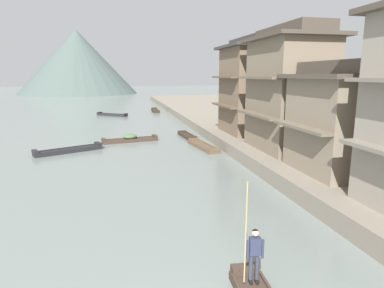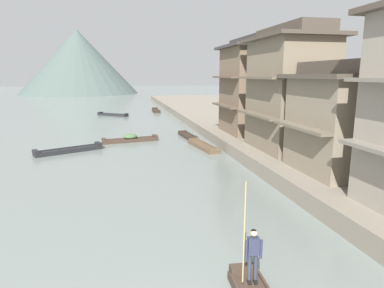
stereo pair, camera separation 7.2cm
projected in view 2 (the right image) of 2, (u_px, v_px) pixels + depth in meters
The scene contains 12 objects.
riverbank_right at pixel (274, 127), 38.91m from camera, with size 18.00×110.00×0.92m, color gray.
boatman_person at pixel (253, 249), 9.49m from camera, with size 0.57×0.29×3.04m.
boat_moored_nearest at pixel (113, 115), 53.00m from camera, with size 4.85×4.02×0.50m.
boat_moored_second at pixel (204, 146), 29.52m from camera, with size 1.82×5.16×0.47m.
boat_moored_third at pixel (69, 150), 27.95m from camera, with size 5.38×3.29×0.53m.
boat_moored_far at pixel (156, 111), 58.86m from camera, with size 1.04×4.86×0.55m.
boat_midriver_drifting at pixel (187, 136), 34.85m from camera, with size 1.37×4.10×0.38m.
boat_midriver_upstream at pixel (130, 139), 32.35m from camera, with size 5.40×1.96×0.76m.
house_waterfront_second at pixel (342, 119), 18.61m from camera, with size 5.48×5.83×6.14m.
house_waterfront_tall at pixel (289, 90), 24.16m from camera, with size 5.37×6.96×8.74m.
house_waterfront_narrow at pixel (256, 87), 31.47m from camera, with size 6.74×6.67×8.74m.
hill_far_west at pixel (78, 62), 115.07m from camera, with size 39.68×39.68×21.50m, color #4C5B56.
Camera 2 is at (-1.91, -5.63, 6.30)m, focal length 31.42 mm.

